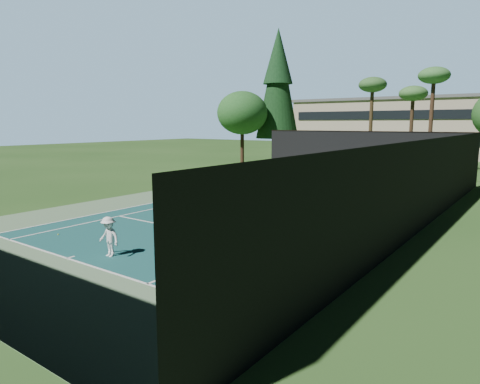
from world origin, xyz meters
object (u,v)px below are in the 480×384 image
Objects in this scene: tennis_ball_b at (236,196)px; park_bench at (319,169)px; trash_bin at (344,172)px; player at (109,237)px; tennis_ball_a at (58,234)px; tennis_net at (257,196)px; tennis_ball_c at (268,197)px; tennis_ball_d at (225,184)px.

park_bench is at bearing 93.33° from tennis_ball_b.
trash_bin is at bearing -8.24° from park_bench.
park_bench is (-0.80, 13.78, 0.51)m from tennis_ball_b.
tennis_ball_a is (-4.19, 0.55, -0.69)m from player.
trash_bin is (-1.12, 15.32, -0.08)m from tennis_net.
player reaches higher than tennis_net.
tennis_ball_b is at bearing -86.67° from park_bench.
park_bench is at bearing 101.61° from tennis_ball_c.
tennis_ball_d is at bearing 152.66° from tennis_ball_c.
park_bench is 2.61m from trash_bin.
player is at bearing -85.40° from trash_bin.
tennis_net reaches higher than tennis_ball_c.
park_bench is at bearing 103.25° from tennis_net.
tennis_net is at bearing -33.50° from tennis_ball_b.
park_bench is (3.15, 9.90, 0.51)m from tennis_ball_d.
tennis_net is 16.13m from park_bench.
tennis_ball_a is 0.81× the size of tennis_ball_b.
tennis_ball_d is (-3.95, 3.89, -0.00)m from tennis_ball_b.
tennis_net is at bearing 72.70° from tennis_ball_a.
tennis_ball_c is 0.06× the size of trash_bin.
park_bench reaches higher than tennis_ball_a.
tennis_ball_b is (-2.89, 1.92, -0.52)m from tennis_net.
player is 1.52× the size of trash_bin.
player is (0.99, -10.83, 0.16)m from tennis_net.
tennis_net is 8.99m from tennis_ball_d.
player reaches higher than park_bench.
tennis_ball_a is 13.26m from tennis_ball_c.
player is at bearing -79.99° from park_bench.
tennis_ball_a is at bearing 171.35° from player.
park_bench reaches higher than trash_bin.
park_bench is (-2.65, 12.89, 0.52)m from tennis_ball_c.
tennis_ball_a is 25.99m from park_bench.
tennis_ball_c is at bearing 110.48° from tennis_net.
tennis_ball_b is 1.04× the size of tennis_ball_d.
tennis_ball_c is (1.85, 0.89, -0.01)m from tennis_ball_b.
tennis_ball_a is 0.97× the size of tennis_ball_c.
tennis_ball_c is at bearing 97.37° from player.
tennis_ball_d is at bearing 114.10° from player.
tennis_net is at bearing -85.83° from trash_bin.
tennis_ball_c is (-1.05, 2.80, -0.53)m from tennis_net.
tennis_ball_d is (-6.85, 5.80, -0.52)m from tennis_net.
tennis_ball_a is at bearing -107.30° from tennis_net.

